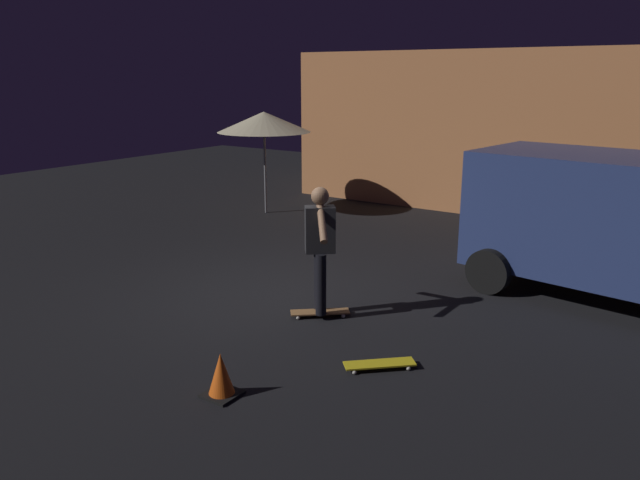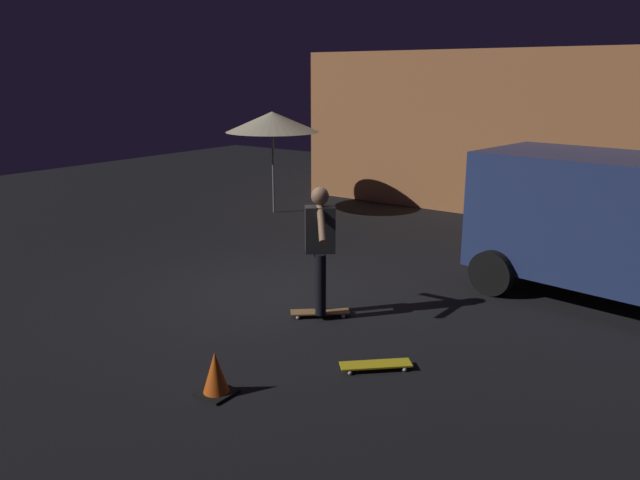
{
  "view_description": "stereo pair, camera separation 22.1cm",
  "coord_description": "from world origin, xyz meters",
  "px_view_note": "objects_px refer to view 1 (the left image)",
  "views": [
    {
      "loc": [
        5.35,
        -6.59,
        3.11
      ],
      "look_at": [
        1.05,
        -0.27,
        1.05
      ],
      "focal_mm": 34.61,
      "sensor_mm": 36.0,
      "label": 1
    },
    {
      "loc": [
        5.53,
        -6.46,
        3.11
      ],
      "look_at": [
        1.05,
        -0.27,
        1.05
      ],
      "focal_mm": 34.61,
      "sensor_mm": 36.0,
      "label": 2
    }
  ],
  "objects_px": {
    "skateboard_spare": "(380,364)",
    "skateboard_ridden": "(320,312)",
    "patio_umbrella": "(264,122)",
    "skater": "(320,241)",
    "traffic_cone": "(221,376)"
  },
  "relations": [
    {
      "from": "skateboard_spare",
      "to": "skateboard_ridden",
      "type": "bearing_deg",
      "value": 147.52
    },
    {
      "from": "patio_umbrella",
      "to": "skateboard_ridden",
      "type": "distance_m",
      "value": 6.76
    },
    {
      "from": "skateboard_ridden",
      "to": "skater",
      "type": "height_order",
      "value": "skater"
    },
    {
      "from": "traffic_cone",
      "to": "skater",
      "type": "bearing_deg",
      "value": 99.06
    },
    {
      "from": "skateboard_ridden",
      "to": "traffic_cone",
      "type": "distance_m",
      "value": 2.32
    },
    {
      "from": "patio_umbrella",
      "to": "skateboard_ridden",
      "type": "relative_size",
      "value": 3.17
    },
    {
      "from": "patio_umbrella",
      "to": "traffic_cone",
      "type": "xyz_separation_m",
      "value": [
        4.96,
        -6.81,
        -1.86
      ]
    },
    {
      "from": "skateboard_ridden",
      "to": "skateboard_spare",
      "type": "bearing_deg",
      "value": -32.48
    },
    {
      "from": "traffic_cone",
      "to": "patio_umbrella",
      "type": "bearing_deg",
      "value": 126.08
    },
    {
      "from": "patio_umbrella",
      "to": "skater",
      "type": "distance_m",
      "value": 6.54
    },
    {
      "from": "traffic_cone",
      "to": "skateboard_ridden",
      "type": "bearing_deg",
      "value": 99.06
    },
    {
      "from": "patio_umbrella",
      "to": "traffic_cone",
      "type": "relative_size",
      "value": 5.0
    },
    {
      "from": "skateboard_ridden",
      "to": "skateboard_spare",
      "type": "distance_m",
      "value": 1.64
    },
    {
      "from": "patio_umbrella",
      "to": "skateboard_ridden",
      "type": "height_order",
      "value": "patio_umbrella"
    },
    {
      "from": "skateboard_ridden",
      "to": "skater",
      "type": "bearing_deg",
      "value": 180.0
    }
  ]
}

